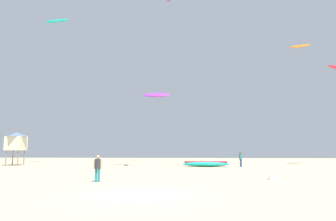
{
  "coord_description": "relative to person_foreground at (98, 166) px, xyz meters",
  "views": [
    {
      "loc": [
        2.43,
        -14.7,
        2.03
      ],
      "look_at": [
        0.0,
        20.15,
        6.24
      ],
      "focal_mm": 34.35,
      "sensor_mm": 36.0,
      "label": 1
    }
  ],
  "objects": [
    {
      "name": "person_midground",
      "position": [
        11.62,
        17.99,
        0.05
      ],
      "size": [
        0.39,
        0.52,
        1.73
      ],
      "rotation": [
        0.0,
        0.0,
        5.78
      ],
      "color": "navy",
      "rests_on": "ground"
    },
    {
      "name": "kite_aloft_7",
      "position": [
        -13.12,
        22.88,
        19.33
      ],
      "size": [
        3.67,
        1.65,
        0.69
      ],
      "color": "#19B29E"
    },
    {
      "name": "lifeguard_tower",
      "position": [
        -16.11,
        19.12,
        2.09
      ],
      "size": [
        2.3,
        2.3,
        4.15
      ],
      "color": "#8C704C",
      "rests_on": "ground"
    },
    {
      "name": "person_foreground",
      "position": [
        0.0,
        0.0,
        0.0
      ],
      "size": [
        0.55,
        0.37,
        1.65
      ],
      "rotation": [
        0.0,
        0.0,
        1.53
      ],
      "color": "teal",
      "rests_on": "ground"
    },
    {
      "name": "kite_aloft_2",
      "position": [
        0.47,
        30.73,
        9.76
      ],
      "size": [
        4.46,
        1.33,
        1.12
      ],
      "color": "purple"
    },
    {
      "name": "kite_aloft_4",
      "position": [
        20.8,
        23.39,
        14.98
      ],
      "size": [
        2.68,
        1.64,
        0.56
      ],
      "color": "orange"
    },
    {
      "name": "kite_grounded_near",
      "position": [
        7.58,
        17.95,
        -0.65
      ],
      "size": [
        5.4,
        1.66,
        0.66
      ],
      "color": "#19B29E",
      "rests_on": "ground"
    },
    {
      "name": "ground_plane",
      "position": [
        3.39,
        -5.35,
        -0.96
      ],
      "size": [
        120.0,
        120.0,
        0.0
      ],
      "primitive_type": "plane",
      "color": "#C6B28C"
    },
    {
      "name": "cooler_box",
      "position": [
        11.32,
        2.13,
        -0.8
      ],
      "size": [
        0.56,
        0.36,
        0.32
      ],
      "primitive_type": "cube",
      "color": "white",
      "rests_on": "ground"
    }
  ]
}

